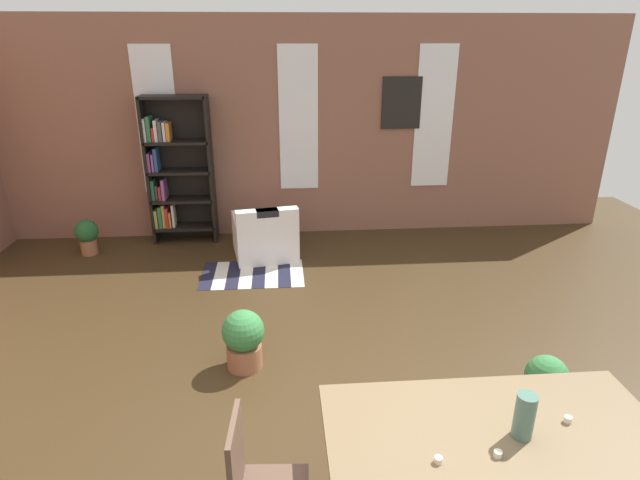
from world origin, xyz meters
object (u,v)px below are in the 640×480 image
Objects in this scene: vase_on_table at (524,416)px; potted_plant_corner at (546,380)px; armchair_white at (265,237)px; potted_plant_window at (243,338)px; potted_plant_by_shelf at (87,235)px; bookshelf_tall at (175,171)px; dining_table at (498,448)px.

vase_on_table is 0.59× the size of potted_plant_corner.
potted_plant_window is (-0.14, -2.52, 0.02)m from armchair_white.
potted_plant_window is at bearing 131.59° from vase_on_table.
vase_on_table is 6.10m from potted_plant_by_shelf.
potted_plant_by_shelf is at bearing 173.82° from armchair_white.
armchair_white is at bearing -29.39° from bookshelf_tall.
armchair_white is at bearing 107.52° from dining_table.
dining_table is at bearing -50.56° from potted_plant_window.
dining_table is 3.89× the size of potted_plant_by_shelf.
bookshelf_tall is 4.22× the size of potted_plant_by_shelf.
dining_table is at bearing -72.48° from armchair_white.
potted_plant_window is (-2.43, 0.74, 0.04)m from potted_plant_corner.
potted_plant_window is (1.10, -3.22, -0.74)m from bookshelf_tall.
bookshelf_tall is (-2.63, 5.08, 0.35)m from dining_table.
bookshelf_tall is 5.37m from potted_plant_corner.
potted_plant_window reaches higher than potted_plant_corner.
potted_plant_by_shelf is at bearing 130.20° from vase_on_table.
dining_table is 1.50m from potted_plant_corner.
potted_plant_window is (-1.52, 1.85, -0.39)m from dining_table.
dining_table is 4.16× the size of potted_plant_corner.
armchair_white is 2.02× the size of potted_plant_corner.
vase_on_table reaches higher than potted_plant_by_shelf.
bookshelf_tall is 3.49m from potted_plant_window.
potted_plant_by_shelf reaches higher than potted_plant_corner.
vase_on_table is at bearing -71.06° from armchair_white.
potted_plant_corner is (4.71, -3.52, -0.02)m from potted_plant_by_shelf.
potted_plant_corner is at bearing -54.95° from armchair_white.
armchair_white is at bearing 125.05° from potted_plant_corner.
potted_plant_window is at bearing -93.22° from armchair_white.
bookshelf_tall is at bearing 118.41° from vase_on_table.
armchair_white is 1.65× the size of potted_plant_window.
dining_table is at bearing 180.00° from vase_on_table.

